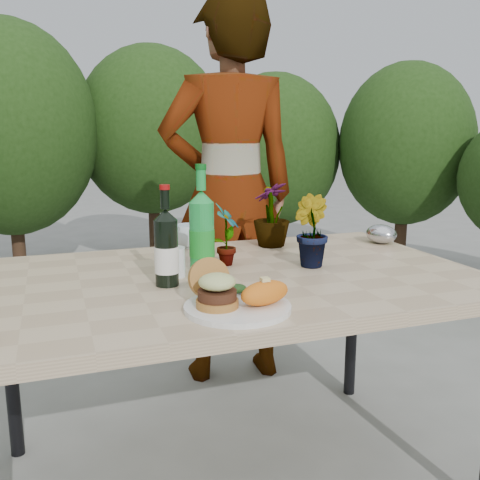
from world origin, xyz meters
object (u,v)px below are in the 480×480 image
object	(u,v)px
patio_table	(232,291)
person	(230,194)
dinner_plate	(238,307)
wine_bottle	(166,249)

from	to	relation	value
patio_table	person	size ratio (longest dim) A/B	0.88
dinner_plate	wine_bottle	xyz separation A→B (m)	(-0.12, 0.29, 0.10)
wine_bottle	person	world-z (taller)	person
patio_table	person	distance (m)	0.88
dinner_plate	person	bearing A→B (deg)	72.52
wine_bottle	person	xyz separation A→B (m)	(0.49, 0.86, 0.05)
patio_table	wine_bottle	bearing A→B (deg)	-167.50
wine_bottle	patio_table	bearing A→B (deg)	6.62
patio_table	dinner_plate	bearing A→B (deg)	-106.19
patio_table	person	bearing A→B (deg)	72.00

